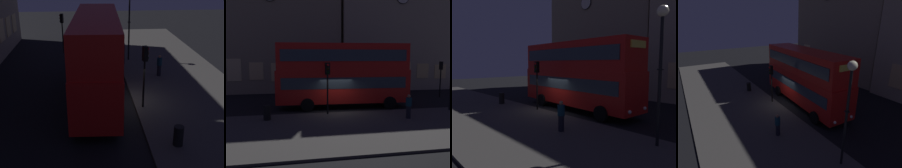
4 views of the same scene
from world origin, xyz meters
TOP-DOWN VIEW (x-y plane):
  - ground_plane at (0.00, 0.00)m, footprint 80.00×80.00m
  - sidewalk_slab at (0.00, -4.49)m, footprint 44.00×7.80m
  - building_with_clock at (-5.08, 14.62)m, footprint 14.89×9.23m
  - double_decker_bus at (0.82, 1.60)m, footprint 11.08×3.32m
  - traffic_light_near_kerb at (-0.85, -1.06)m, footprint 0.36×0.38m
  - street_lamp at (8.72, -1.49)m, footprint 0.48×0.48m
  - pedestrian at (4.36, -3.23)m, footprint 0.39×0.39m
  - litter_bin at (-5.00, -1.94)m, footprint 0.47×0.47m

SIDE VIEW (x-z plane):
  - ground_plane at x=0.00m, z-range 0.00..0.00m
  - sidewalk_slab at x=0.00m, z-range 0.00..0.12m
  - litter_bin at x=-5.00m, z-range 0.12..1.10m
  - pedestrian at x=4.36m, z-range 0.13..1.77m
  - traffic_light_near_kerb at x=-0.85m, z-range 0.94..4.67m
  - double_decker_bus at x=0.82m, z-range 0.32..5.66m
  - street_lamp at x=8.72m, z-range 1.39..7.39m
  - building_with_clock at x=-5.08m, z-range 0.00..17.95m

